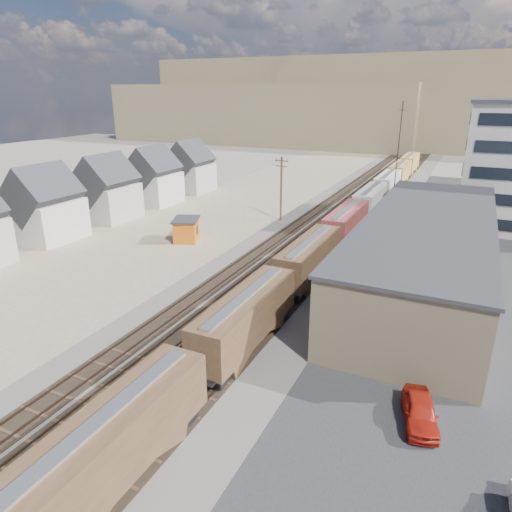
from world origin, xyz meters
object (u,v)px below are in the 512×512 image
at_px(freight_train, 360,210).
at_px(parked_car_blue, 506,221).
at_px(maintenance_shed, 186,229).
at_px(utility_pole_north, 281,187).
at_px(parked_car_red, 420,412).

bearing_deg(freight_train, parked_car_blue, 28.74).
bearing_deg(maintenance_shed, utility_pole_north, 63.83).
bearing_deg(parked_car_blue, freight_train, -174.10).
relative_size(utility_pole_north, parked_car_red, 2.07).
xyz_separation_m(freight_train, utility_pole_north, (-12.30, -1.02, 2.50)).
height_order(freight_train, utility_pole_north, utility_pole_north).
xyz_separation_m(utility_pole_north, maintenance_shed, (-7.61, -15.49, -3.67)).
bearing_deg(parked_car_blue, maintenance_shed, -168.32).
bearing_deg(freight_train, parked_car_red, -71.73).
bearing_deg(maintenance_shed, parked_car_blue, 34.51).
xyz_separation_m(utility_pole_north, parked_car_blue, (32.58, 12.14, -4.61)).
relative_size(freight_train, parked_car_blue, 24.11).
distance_m(freight_train, parked_car_blue, 23.22).
relative_size(utility_pole_north, parked_car_blue, 2.01).
bearing_deg(utility_pole_north, parked_car_red, -57.24).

